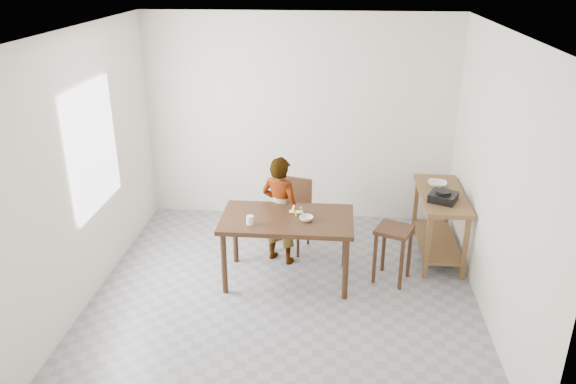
# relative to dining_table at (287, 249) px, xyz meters

# --- Properties ---
(floor) EXTENTS (4.00, 4.00, 0.04)m
(floor) POSITION_rel_dining_table_xyz_m (0.00, -0.30, -0.40)
(floor) COLOR gray
(floor) RESTS_ON ground
(ceiling) EXTENTS (4.00, 4.00, 0.04)m
(ceiling) POSITION_rel_dining_table_xyz_m (0.00, -0.30, 2.35)
(ceiling) COLOR white
(ceiling) RESTS_ON wall_back
(wall_back) EXTENTS (4.00, 0.04, 2.70)m
(wall_back) POSITION_rel_dining_table_xyz_m (0.00, 1.72, 0.98)
(wall_back) COLOR silver
(wall_back) RESTS_ON ground
(wall_front) EXTENTS (4.00, 0.04, 2.70)m
(wall_front) POSITION_rel_dining_table_xyz_m (0.00, -2.32, 0.98)
(wall_front) COLOR silver
(wall_front) RESTS_ON ground
(wall_left) EXTENTS (0.04, 4.00, 2.70)m
(wall_left) POSITION_rel_dining_table_xyz_m (-2.02, -0.30, 0.98)
(wall_left) COLOR silver
(wall_left) RESTS_ON ground
(wall_right) EXTENTS (0.04, 4.00, 2.70)m
(wall_right) POSITION_rel_dining_table_xyz_m (2.02, -0.30, 0.98)
(wall_right) COLOR silver
(wall_right) RESTS_ON ground
(window_pane) EXTENTS (0.02, 1.10, 1.30)m
(window_pane) POSITION_rel_dining_table_xyz_m (-1.97, -0.10, 1.12)
(window_pane) COLOR white
(window_pane) RESTS_ON wall_left
(dining_table) EXTENTS (1.40, 0.80, 0.75)m
(dining_table) POSITION_rel_dining_table_xyz_m (0.00, 0.00, 0.00)
(dining_table) COLOR #382111
(dining_table) RESTS_ON floor
(prep_counter) EXTENTS (0.50, 1.20, 0.80)m
(prep_counter) POSITION_rel_dining_table_xyz_m (1.72, 0.70, 0.03)
(prep_counter) COLOR brown
(prep_counter) RESTS_ON floor
(child) EXTENTS (0.55, 0.47, 1.28)m
(child) POSITION_rel_dining_table_xyz_m (-0.12, 0.42, 0.26)
(child) COLOR white
(child) RESTS_ON floor
(dining_chair) EXTENTS (0.51, 0.51, 0.86)m
(dining_chair) POSITION_rel_dining_table_xyz_m (-0.04, 0.72, 0.05)
(dining_chair) COLOR #382111
(dining_chair) RESTS_ON floor
(stool) EXTENTS (0.47, 0.47, 0.63)m
(stool) POSITION_rel_dining_table_xyz_m (1.14, 0.09, -0.06)
(stool) COLOR #382111
(stool) RESTS_ON floor
(glass_tumbler) EXTENTS (0.08, 0.08, 0.09)m
(glass_tumbler) POSITION_rel_dining_table_xyz_m (-0.37, -0.20, 0.42)
(glass_tumbler) COLOR white
(glass_tumbler) RESTS_ON dining_table
(small_bowl) EXTENTS (0.18, 0.18, 0.05)m
(small_bowl) POSITION_rel_dining_table_xyz_m (0.20, -0.06, 0.40)
(small_bowl) COLOR silver
(small_bowl) RESTS_ON dining_table
(banana) EXTENTS (0.20, 0.16, 0.06)m
(banana) POSITION_rel_dining_table_xyz_m (0.09, 0.09, 0.41)
(banana) COLOR #D7C14F
(banana) RESTS_ON dining_table
(serving_bowl) EXTENTS (0.26, 0.26, 0.06)m
(serving_bowl) POSITION_rel_dining_table_xyz_m (1.69, 0.91, 0.45)
(serving_bowl) COLOR silver
(serving_bowl) RESTS_ON prep_counter
(gas_burner) EXTENTS (0.37, 0.37, 0.09)m
(gas_burner) POSITION_rel_dining_table_xyz_m (1.69, 0.47, 0.47)
(gas_burner) COLOR black
(gas_burner) RESTS_ON prep_counter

